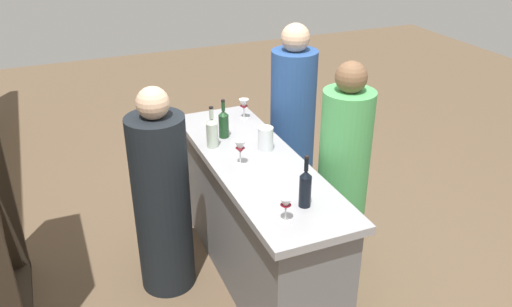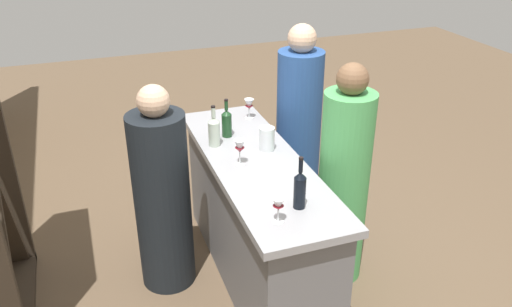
% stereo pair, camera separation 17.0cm
% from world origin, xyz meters
% --- Properties ---
extents(ground_plane, '(12.00, 12.00, 0.00)m').
position_xyz_m(ground_plane, '(0.00, 0.00, 0.00)').
color(ground_plane, brown).
extents(bar_counter, '(1.87, 0.58, 0.93)m').
position_xyz_m(bar_counter, '(0.00, 0.00, 0.47)').
color(bar_counter, slate).
rests_on(bar_counter, ground).
extents(wine_bottle_leftmost_near_black, '(0.07, 0.07, 0.31)m').
position_xyz_m(wine_bottle_leftmost_near_black, '(-0.61, -0.04, 1.05)').
color(wine_bottle_leftmost_near_black, black).
rests_on(wine_bottle_leftmost_near_black, bar_counter).
extents(wine_bottle_second_left_clear_pale, '(0.08, 0.08, 0.29)m').
position_xyz_m(wine_bottle_second_left_clear_pale, '(0.31, 0.19, 1.04)').
color(wine_bottle_second_left_clear_pale, '#B7C6B2').
rests_on(wine_bottle_second_left_clear_pale, bar_counter).
extents(wine_bottle_center_olive_green, '(0.07, 0.07, 0.28)m').
position_xyz_m(wine_bottle_center_olive_green, '(0.42, 0.07, 1.04)').
color(wine_bottle_center_olive_green, '#193D1E').
rests_on(wine_bottle_center_olive_green, bar_counter).
extents(wine_glass_near_left, '(0.07, 0.07, 0.16)m').
position_xyz_m(wine_glass_near_left, '(0.68, -0.19, 1.04)').
color(wine_glass_near_left, white).
rests_on(wine_glass_near_left, bar_counter).
extents(wine_glass_near_center, '(0.07, 0.07, 0.17)m').
position_xyz_m(wine_glass_near_center, '(-0.02, 0.12, 1.05)').
color(wine_glass_near_center, white).
rests_on(wine_glass_near_center, bar_counter).
extents(wine_glass_near_right, '(0.07, 0.07, 0.15)m').
position_xyz_m(wine_glass_near_right, '(-0.70, 0.13, 1.04)').
color(wine_glass_near_right, white).
rests_on(wine_glass_near_right, bar_counter).
extents(water_pitcher, '(0.10, 0.10, 0.16)m').
position_xyz_m(water_pitcher, '(0.12, -0.12, 1.01)').
color(water_pitcher, silver).
rests_on(water_pitcher, bar_counter).
extents(person_left_guest, '(0.37, 0.37, 1.57)m').
position_xyz_m(person_left_guest, '(-0.16, -0.57, 0.73)').
color(person_left_guest, '#4CA559').
rests_on(person_left_guest, ground).
extents(person_center_guest, '(0.47, 0.47, 1.62)m').
position_xyz_m(person_center_guest, '(0.70, -0.61, 0.75)').
color(person_center_guest, '#284C8C').
rests_on(person_center_guest, ground).
extents(person_right_guest, '(0.46, 0.46, 1.46)m').
position_xyz_m(person_right_guest, '(0.17, 0.60, 0.67)').
color(person_right_guest, black).
rests_on(person_right_guest, ground).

